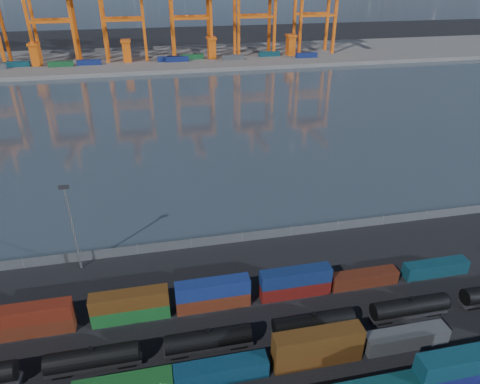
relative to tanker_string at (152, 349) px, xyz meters
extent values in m
plane|color=black|center=(17.98, -2.93, -1.93)|extent=(700.00, 700.00, 0.00)
plane|color=#303B45|center=(17.98, 102.07, -1.92)|extent=(700.00, 700.00, 0.00)
cube|color=#514F4C|center=(17.98, 207.07, -0.93)|extent=(700.00, 70.00, 2.00)
cube|color=navy|center=(38.76, -12.12, -0.53)|extent=(12.93, 2.63, 2.80)
cube|color=#0D3747|center=(38.76, -12.12, 2.27)|extent=(12.93, 2.63, 2.80)
cube|color=#0D2F45|center=(8.73, -4.94, -0.59)|extent=(12.33, 2.51, 2.67)
cube|color=#542F10|center=(21.91, -4.94, -0.59)|extent=(12.33, 2.51, 2.67)
cube|color=#4D2D0F|center=(21.91, -4.94, 2.08)|extent=(12.33, 2.51, 2.67)
cube|color=#404345|center=(35.28, -4.94, -0.59)|extent=(12.33, 2.51, 2.67)
cube|color=#532010|center=(-16.95, 8.43, -0.67)|extent=(11.67, 2.37, 2.53)
cube|color=#631C0E|center=(-16.95, 8.43, 1.86)|extent=(11.67, 2.37, 2.53)
cube|color=#175622|center=(-2.93, 8.43, -0.67)|extent=(11.67, 2.37, 2.53)
cube|color=#523010|center=(-2.93, 8.43, 1.86)|extent=(11.67, 2.37, 2.53)
cube|color=#592311|center=(9.71, 8.43, -0.67)|extent=(11.67, 2.37, 2.53)
cube|color=navy|center=(9.71, 8.43, 1.86)|extent=(11.67, 2.37, 2.53)
cube|color=#5B110D|center=(23.24, 8.43, -0.67)|extent=(11.67, 2.37, 2.53)
cube|color=navy|center=(23.24, 8.43, 1.86)|extent=(11.67, 2.37, 2.53)
cube|color=#4B1C0F|center=(35.44, 8.43, -0.67)|extent=(11.67, 2.37, 2.53)
cube|color=#0C3341|center=(48.99, 8.43, -0.67)|extent=(11.67, 2.37, 2.53)
cube|color=black|center=(-19.07, 0.00, -1.65)|extent=(2.32, 1.67, 0.56)
cylinder|color=black|center=(-7.75, 0.00, 0.20)|extent=(12.06, 2.69, 2.69)
cylinder|color=black|center=(-7.75, 0.00, 1.69)|extent=(0.74, 0.74, 0.46)
cube|color=black|center=(-7.75, 0.00, -1.28)|extent=(12.53, 1.86, 0.37)
cube|color=black|center=(-11.93, 0.00, -1.65)|extent=(2.32, 1.67, 0.56)
cube|color=black|center=(-3.57, 0.00, -1.65)|extent=(2.32, 1.67, 0.56)
cylinder|color=black|center=(7.75, 0.00, 0.20)|extent=(12.06, 2.69, 2.69)
cylinder|color=black|center=(7.75, 0.00, 1.69)|extent=(0.74, 0.74, 0.46)
cube|color=black|center=(7.75, 0.00, -1.28)|extent=(12.53, 1.86, 0.37)
cube|color=black|center=(3.57, 0.00, -1.65)|extent=(2.32, 1.67, 0.56)
cube|color=black|center=(11.93, 0.00, -1.65)|extent=(2.32, 1.67, 0.56)
cylinder|color=black|center=(23.25, 0.00, 0.20)|extent=(12.06, 2.69, 2.69)
cylinder|color=black|center=(23.25, 0.00, 1.69)|extent=(0.74, 0.74, 0.46)
cube|color=black|center=(23.25, 0.00, -1.28)|extent=(12.53, 1.86, 0.37)
cube|color=black|center=(19.07, 0.00, -1.65)|extent=(2.32, 1.67, 0.56)
cube|color=black|center=(27.43, 0.00, -1.65)|extent=(2.32, 1.67, 0.56)
cylinder|color=black|center=(38.75, 0.00, 0.20)|extent=(12.06, 2.69, 2.69)
cylinder|color=black|center=(38.75, 0.00, 1.69)|extent=(0.74, 0.74, 0.46)
cube|color=black|center=(38.75, 0.00, -1.28)|extent=(12.53, 1.86, 0.37)
cube|color=black|center=(34.57, 0.00, -1.65)|extent=(2.32, 1.67, 0.56)
cube|color=black|center=(42.93, 0.00, -1.65)|extent=(2.32, 1.67, 0.56)
cube|color=black|center=(50.07, 0.00, -1.65)|extent=(2.32, 1.67, 0.56)
cube|color=#595B5E|center=(17.98, 25.07, -0.93)|extent=(160.00, 0.06, 2.00)
cylinder|color=slate|center=(-22.02, 25.07, -0.83)|extent=(0.12, 0.12, 2.20)
cylinder|color=slate|center=(-12.02, 25.07, -0.83)|extent=(0.12, 0.12, 2.20)
cylinder|color=slate|center=(-2.02, 25.07, -0.83)|extent=(0.12, 0.12, 2.20)
cylinder|color=slate|center=(7.98, 25.07, -0.83)|extent=(0.12, 0.12, 2.20)
cylinder|color=slate|center=(17.98, 25.07, -0.83)|extent=(0.12, 0.12, 2.20)
cylinder|color=slate|center=(27.98, 25.07, -0.83)|extent=(0.12, 0.12, 2.20)
cylinder|color=slate|center=(37.98, 25.07, -0.83)|extent=(0.12, 0.12, 2.20)
cylinder|color=slate|center=(47.98, 25.07, -0.83)|extent=(0.12, 0.12, 2.20)
cylinder|color=slate|center=(57.98, 25.07, -0.83)|extent=(0.12, 0.12, 2.20)
cylinder|color=slate|center=(67.98, 25.07, -0.83)|extent=(0.12, 0.12, 2.20)
cylinder|color=slate|center=(-12.02, 23.07, 6.07)|extent=(0.36, 0.36, 16.00)
cube|color=black|center=(-12.02, 23.07, 14.37)|extent=(1.60, 0.40, 0.60)
cube|color=#E75A10|center=(-66.97, 207.55, 18.64)|extent=(1.46, 1.46, 41.14)
cube|color=#E75A10|center=(-52.08, 196.58, 18.64)|extent=(1.46, 1.46, 41.14)
cube|color=#E75A10|center=(-52.08, 207.55, 18.64)|extent=(1.46, 1.46, 41.14)
cube|color=#E75A10|center=(-31.97, 196.58, 18.64)|extent=(1.46, 1.46, 41.14)
cube|color=#E75A10|center=(-31.97, 207.55, 18.64)|extent=(1.46, 1.46, 41.14)
cube|color=#E75A10|center=(-42.02, 196.58, 20.70)|extent=(20.11, 1.28, 1.28)
cube|color=#E75A10|center=(-42.02, 207.55, 20.70)|extent=(20.11, 1.28, 1.28)
cube|color=#E75A10|center=(-17.08, 196.58, 18.64)|extent=(1.46, 1.46, 41.14)
cube|color=#E75A10|center=(-17.08, 207.55, 18.64)|extent=(1.46, 1.46, 41.14)
cube|color=#E75A10|center=(3.03, 196.58, 18.64)|extent=(1.46, 1.46, 41.14)
cube|color=#E75A10|center=(3.03, 207.55, 18.64)|extent=(1.46, 1.46, 41.14)
cube|color=#E75A10|center=(-7.02, 196.58, 20.70)|extent=(20.11, 1.28, 1.28)
cube|color=#E75A10|center=(-7.02, 207.55, 20.70)|extent=(20.11, 1.28, 1.28)
cube|color=#E75A10|center=(17.92, 196.58, 18.64)|extent=(1.46, 1.46, 41.14)
cube|color=#E75A10|center=(17.92, 207.55, 18.64)|extent=(1.46, 1.46, 41.14)
cube|color=#E75A10|center=(38.03, 196.58, 18.64)|extent=(1.46, 1.46, 41.14)
cube|color=#E75A10|center=(38.03, 207.55, 18.64)|extent=(1.46, 1.46, 41.14)
cube|color=#E75A10|center=(27.98, 196.58, 20.70)|extent=(20.11, 1.28, 1.28)
cube|color=#E75A10|center=(27.98, 207.55, 20.70)|extent=(20.11, 1.28, 1.28)
cube|color=#E75A10|center=(52.92, 196.58, 18.64)|extent=(1.46, 1.46, 41.14)
cube|color=#E75A10|center=(52.92, 207.55, 18.64)|extent=(1.46, 1.46, 41.14)
cube|color=#E75A10|center=(73.03, 196.58, 18.64)|extent=(1.46, 1.46, 41.14)
cube|color=#E75A10|center=(73.03, 207.55, 18.64)|extent=(1.46, 1.46, 41.14)
cube|color=#E75A10|center=(62.98, 196.58, 20.70)|extent=(20.11, 1.28, 1.28)
cube|color=#E75A10|center=(62.98, 207.55, 20.70)|extent=(20.11, 1.28, 1.28)
cube|color=#E75A10|center=(87.92, 196.58, 18.64)|extent=(1.46, 1.46, 41.14)
cube|color=#E75A10|center=(87.92, 207.55, 18.64)|extent=(1.46, 1.46, 41.14)
cube|color=#E75A10|center=(108.03, 196.58, 18.64)|extent=(1.46, 1.46, 41.14)
cube|color=#E75A10|center=(108.03, 207.55, 18.64)|extent=(1.46, 1.46, 41.14)
cube|color=#E75A10|center=(97.98, 196.58, 20.70)|extent=(20.11, 1.28, 1.28)
cube|color=#E75A10|center=(97.98, 207.55, 20.70)|extent=(20.11, 1.28, 1.28)
cube|color=navy|center=(18.63, 191.74, 1.37)|extent=(12.00, 2.44, 2.60)
cube|color=navy|center=(89.32, 187.99, 1.37)|extent=(12.00, 2.44, 2.60)
cube|color=navy|center=(14.34, 193.15, 1.37)|extent=(12.00, 2.44, 2.60)
cube|color=#0C3842|center=(-61.32, 195.54, 1.37)|extent=(12.00, 2.44, 2.60)
cube|color=#3F4244|center=(48.35, 189.77, 1.37)|extent=(12.00, 2.44, 2.60)
cube|color=#144C23|center=(-39.77, 191.26, 1.37)|extent=(12.00, 2.44, 2.60)
cube|color=navy|center=(-26.18, 192.59, 1.37)|extent=(12.00, 2.44, 2.60)
cube|color=#144C23|center=(27.32, 196.54, 1.37)|extent=(12.00, 2.44, 2.60)
cube|color=#0C3842|center=(70.38, 195.89, 1.37)|extent=(12.00, 2.44, 2.60)
cube|color=#E75A10|center=(-52.02, 197.07, 5.07)|extent=(4.00, 6.00, 10.00)
cube|color=#E75A10|center=(-52.02, 197.07, 10.57)|extent=(5.00, 7.00, 1.20)
cube|color=#E75A10|center=(-7.02, 197.07, 5.07)|extent=(4.00, 6.00, 10.00)
cube|color=#E75A10|center=(-7.02, 197.07, 10.57)|extent=(5.00, 7.00, 1.20)
cube|color=#E75A10|center=(37.98, 197.07, 5.07)|extent=(4.00, 6.00, 10.00)
cube|color=#E75A10|center=(37.98, 197.07, 10.57)|extent=(5.00, 7.00, 1.20)
cube|color=#E75A10|center=(82.98, 197.07, 5.07)|extent=(4.00, 6.00, 10.00)
cube|color=#E75A10|center=(82.98, 197.07, 10.57)|extent=(5.00, 7.00, 1.20)
camera|label=1|loc=(3.28, -42.70, 46.39)|focal=32.00mm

